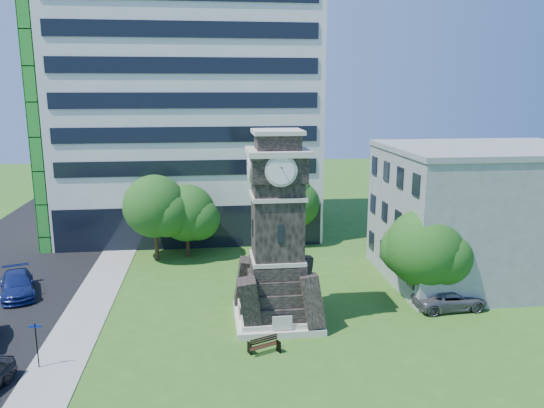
{
  "coord_description": "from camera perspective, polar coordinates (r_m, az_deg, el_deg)",
  "views": [
    {
      "loc": [
        -1.06,
        -29.6,
        14.63
      ],
      "look_at": [
        3.14,
        5.98,
        6.81
      ],
      "focal_mm": 35.0,
      "sensor_mm": 36.0,
      "label": 1
    }
  ],
  "objects": [
    {
      "name": "car_east_lot",
      "position": [
        38.36,
        18.58,
        -9.67
      ],
      "size": [
        5.09,
        2.61,
        1.37
      ],
      "primitive_type": "imported",
      "rotation": [
        0.0,
        0.0,
        1.64
      ],
      "color": "#535358",
      "rests_on": "ground"
    },
    {
      "name": "office_tall",
      "position": [
        55.48,
        -9.14,
        11.75
      ],
      "size": [
        26.2,
        15.11,
        28.6
      ],
      "color": "white",
      "rests_on": "ground"
    },
    {
      "name": "tree_nc",
      "position": [
        47.0,
        -9.07,
        -1.13
      ],
      "size": [
        5.52,
        5.02,
        6.49
      ],
      "rotation": [
        0.0,
        0.0,
        -0.26
      ],
      "color": "#332114",
      "rests_on": "ground"
    },
    {
      "name": "clock_tower",
      "position": [
        33.2,
        0.56,
        -4.04
      ],
      "size": [
        5.4,
        5.4,
        12.22
      ],
      "color": "beige",
      "rests_on": "ground"
    },
    {
      "name": "car_street_north",
      "position": [
        42.8,
        -25.72,
        -7.82
      ],
      "size": [
        3.9,
        5.87,
        1.58
      ],
      "primitive_type": "imported",
      "rotation": [
        0.0,
        0.0,
        0.34
      ],
      "color": "navy",
      "rests_on": "ground"
    },
    {
      "name": "tree_nw",
      "position": [
        46.37,
        -12.39,
        -0.46
      ],
      "size": [
        5.94,
        5.4,
        7.5
      ],
      "rotation": [
        0.0,
        0.0,
        0.38
      ],
      "color": "#332114",
      "rests_on": "ground"
    },
    {
      "name": "tree_ne",
      "position": [
        50.65,
        1.31,
        0.49
      ],
      "size": [
        6.49,
        5.9,
        7.38
      ],
      "rotation": [
        0.0,
        0.0,
        0.02
      ],
      "color": "#332114",
      "rests_on": "ground"
    },
    {
      "name": "park_bench",
      "position": [
        30.96,
        -0.87,
        -14.88
      ],
      "size": [
        1.75,
        0.47,
        0.91
      ],
      "rotation": [
        0.0,
        0.0,
        0.41
      ],
      "color": "black",
      "rests_on": "ground"
    },
    {
      "name": "tree_east",
      "position": [
        37.88,
        16.19,
        -4.76
      ],
      "size": [
        5.93,
        5.39,
        6.68
      ],
      "rotation": [
        0.0,
        0.0,
        -0.0
      ],
      "color": "#332114",
      "rests_on": "ground"
    },
    {
      "name": "office_low",
      "position": [
        44.1,
        21.94,
        -0.93
      ],
      "size": [
        15.2,
        12.2,
        10.4
      ],
      "color": "#979A9D",
      "rests_on": "ground"
    },
    {
      "name": "street_sign",
      "position": [
        31.51,
        -24.01,
        -13.25
      ],
      "size": [
        0.61,
        0.06,
        2.56
      ],
      "rotation": [
        0.0,
        0.0,
        0.03
      ],
      "color": "black",
      "rests_on": "ground"
    },
    {
      "name": "sidewalk",
      "position": [
        38.49,
        -19.21,
        -10.7
      ],
      "size": [
        3.0,
        70.0,
        0.06
      ],
      "primitive_type": "cube",
      "color": "gray",
      "rests_on": "ground"
    },
    {
      "name": "ground",
      "position": [
        33.03,
        -4.33,
        -14.01
      ],
      "size": [
        160.0,
        160.0,
        0.0
      ],
      "primitive_type": "plane",
      "color": "#305E1B",
      "rests_on": "ground"
    }
  ]
}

